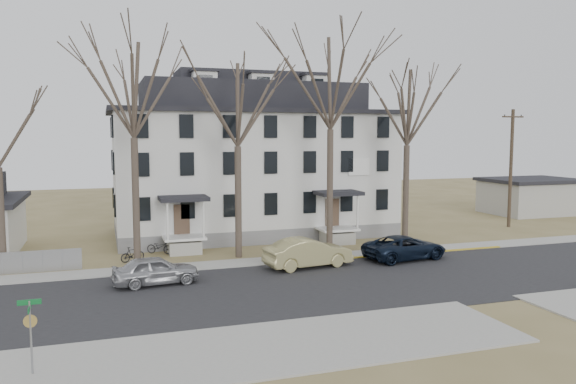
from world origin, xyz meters
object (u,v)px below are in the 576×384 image
object	(u,v)px
tree_mid_left	(237,99)
tree_center	(331,77)
boarding_house	(252,162)
car_tan	(308,253)
tree_mid_right	(408,102)
car_silver	(156,271)
utility_pole_far	(511,167)
car_navy	(405,248)
tree_far_left	(133,83)
bicycle_left	(160,247)
bicycle_right	(133,255)
street_sign	(30,325)

from	to	relation	value
tree_mid_left	tree_center	distance (m)	6.18
boarding_house	car_tan	world-z (taller)	boarding_house
tree_mid_right	tree_center	bearing A→B (deg)	180.00
tree_mid_left	car_silver	size ratio (longest dim) A/B	3.02
tree_mid_left	tree_mid_right	distance (m)	11.50
boarding_house	car_silver	world-z (taller)	boarding_house
car_silver	car_tan	world-z (taller)	car_tan
utility_pole_far	car_navy	distance (m)	16.87
tree_far_left	utility_pole_far	size ratio (longest dim) A/B	1.44
tree_mid_left	car_navy	distance (m)	13.41
tree_mid_right	car_silver	world-z (taller)	tree_mid_right
car_silver	bicycle_left	world-z (taller)	car_silver
car_tan	bicycle_right	bearing A→B (deg)	56.53
tree_center	car_silver	distance (m)	16.21
boarding_house	bicycle_left	xyz separation A→B (m)	(-7.52, -5.84, -4.94)
tree_mid_right	street_sign	world-z (taller)	tree_mid_right
tree_mid_left	bicycle_right	size ratio (longest dim) A/B	8.56
tree_mid_right	car_navy	distance (m)	9.94
car_tan	car_navy	bearing A→B (deg)	-97.19
tree_mid_left	tree_mid_right	size ratio (longest dim) A/B	1.00
boarding_house	tree_mid_left	bearing A→B (deg)	-110.20
boarding_house	car_tan	size ratio (longest dim) A/B	4.16
car_tan	car_navy	distance (m)	6.21
bicycle_right	tree_mid_right	bearing A→B (deg)	-115.52
boarding_house	car_navy	bearing A→B (deg)	-62.40
utility_pole_far	bicycle_left	distance (m)	28.44
utility_pole_far	bicycle_right	xyz separation A→B (m)	(-29.74, -3.68, -4.46)
car_navy	boarding_house	bearing A→B (deg)	19.75
boarding_house	car_tan	bearing A→B (deg)	-89.66
tree_far_left	street_sign	xyz separation A→B (m)	(-4.01, -14.64, -8.72)
tree_mid_left	tree_mid_right	bearing A→B (deg)	0.00
utility_pole_far	bicycle_right	size ratio (longest dim) A/B	6.38
car_navy	bicycle_left	distance (m)	15.12
car_silver	bicycle_left	distance (m)	7.39
car_silver	car_navy	distance (m)	14.73
bicycle_right	street_sign	xyz separation A→B (m)	(-3.76, -15.16, 1.18)
tree_mid_right	utility_pole_far	bearing A→B (deg)	19.29
tree_mid_right	car_tan	distance (m)	12.79
bicycle_right	street_sign	world-z (taller)	street_sign
car_silver	tree_mid_right	bearing A→B (deg)	-79.72
car_navy	car_silver	bearing A→B (deg)	86.68
utility_pole_far	bicycle_left	size ratio (longest dim) A/B	5.64
utility_pole_far	street_sign	bearing A→B (deg)	-150.65
tree_center	car_tan	bearing A→B (deg)	-126.68
tree_mid_left	bicycle_left	distance (m)	10.47
tree_center	bicycle_left	bearing A→B (deg)	167.60
car_tan	street_sign	world-z (taller)	street_sign
utility_pole_far	car_tan	world-z (taller)	utility_pole_far
car_silver	street_sign	world-z (taller)	street_sign
car_silver	tree_center	bearing A→B (deg)	-72.51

